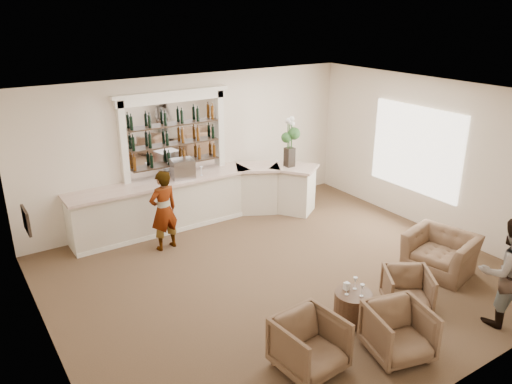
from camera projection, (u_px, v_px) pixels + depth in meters
ground at (283, 276)px, 9.21m from camera, size 8.00×8.00×0.00m
room_shell at (269, 144)px, 9.03m from camera, size 8.04×7.02×3.32m
bar_counter at (199, 200)px, 11.27m from camera, size 5.72×1.80×1.14m
back_bar_alcove at (174, 135)px, 10.90m from camera, size 2.64×0.25×3.00m
cocktail_table at (352, 307)px, 7.84m from camera, size 0.59×0.59×0.50m
sommelier at (164, 210)px, 10.00m from camera, size 0.66×0.49×1.67m
guest at (507, 272)px, 7.58m from camera, size 1.09×1.03×1.77m
armchair_left at (310, 345)px, 6.75m from camera, size 0.91×0.93×0.79m
armchair_center at (399, 332)px, 7.03m from camera, size 1.01×1.03×0.77m
armchair_right at (407, 290)px, 8.14m from camera, size 1.02×1.03×0.68m
armchair_far at (440, 253)px, 9.26m from camera, size 1.27×1.38×0.76m
espresso_machine at (183, 169)px, 10.87m from camera, size 0.54×0.48×0.42m
flower_vase at (290, 139)px, 11.49m from camera, size 0.31×0.31×1.19m
wine_glass_bar_left at (201, 171)px, 11.07m from camera, size 0.07×0.07×0.21m
wine_glass_bar_right at (162, 178)px, 10.62m from camera, size 0.07×0.07×0.21m
wine_glass_tbl_a at (347, 289)px, 7.68m from camera, size 0.07×0.07×0.21m
wine_glass_tbl_b at (355, 283)px, 7.83m from camera, size 0.07×0.07×0.21m
wine_glass_tbl_c at (362, 290)px, 7.64m from camera, size 0.07×0.07×0.21m
napkin_holder at (347, 286)px, 7.83m from camera, size 0.08×0.08×0.12m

